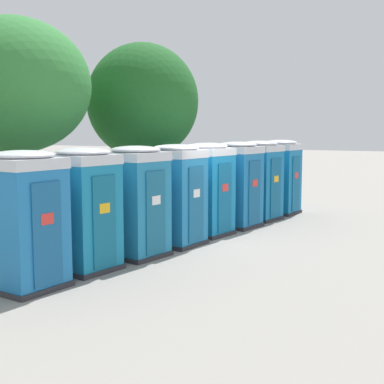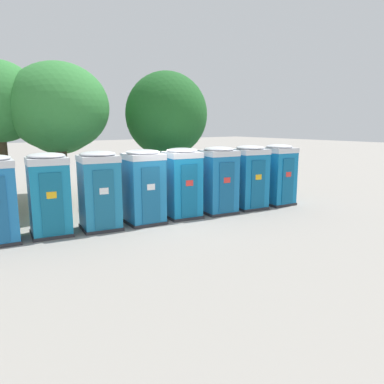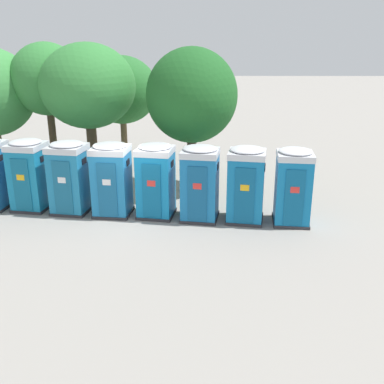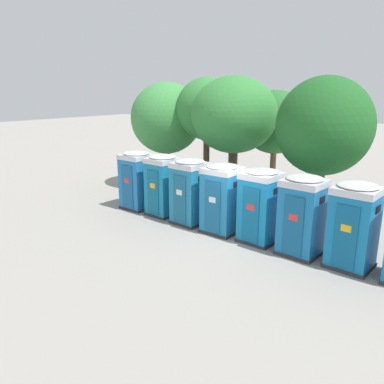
{
  "view_description": "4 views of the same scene",
  "coord_description": "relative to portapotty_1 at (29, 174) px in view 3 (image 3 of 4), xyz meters",
  "views": [
    {
      "loc": [
        -12.35,
        -6.25,
        2.92
      ],
      "look_at": [
        0.01,
        0.16,
        1.27
      ],
      "focal_mm": 50.0,
      "sensor_mm": 36.0,
      "label": 1
    },
    {
      "loc": [
        -6.94,
        -10.84,
        3.41
      ],
      "look_at": [
        1.16,
        -0.0,
        0.91
      ],
      "focal_mm": 35.0,
      "sensor_mm": 36.0,
      "label": 2
    },
    {
      "loc": [
        2.14,
        -14.41,
        5.86
      ],
      "look_at": [
        2.01,
        -0.12,
        0.93
      ],
      "focal_mm": 42.0,
      "sensor_mm": 36.0,
      "label": 3
    },
    {
      "loc": [
        5.29,
        -11.32,
        4.92
      ],
      "look_at": [
        -2.18,
        0.46,
        1.25
      ],
      "focal_mm": 35.0,
      "sensor_mm": 36.0,
      "label": 4
    }
  ],
  "objects": [
    {
      "name": "portapotty_1",
      "position": [
        0.0,
        0.0,
        0.0
      ],
      "size": [
        1.35,
        1.36,
        2.54
      ],
      "color": "#2D2D33",
      "rests_on": "ground"
    },
    {
      "name": "street_tree_3",
      "position": [
        -0.41,
        4.23,
        2.89
      ],
      "size": [
        3.02,
        3.02,
        5.71
      ],
      "color": "#4C3826",
      "rests_on": "ground"
    },
    {
      "name": "portapotty_4",
      "position": [
        4.52,
        -0.62,
        -0.0
      ],
      "size": [
        1.37,
        1.38,
        2.54
      ],
      "color": "#2D2D33",
      "rests_on": "ground"
    },
    {
      "name": "portapotty_7",
      "position": [
        9.05,
        -1.23,
        0.0
      ],
      "size": [
        1.28,
        1.32,
        2.54
      ],
      "color": "#2D2D33",
      "rests_on": "ground"
    },
    {
      "name": "street_tree_4",
      "position": [
        1.51,
        3.36,
        2.7
      ],
      "size": [
        3.85,
        3.85,
        5.71
      ],
      "color": "#4C3826",
      "rests_on": "ground"
    },
    {
      "name": "portapotty_3",
      "position": [
        3.0,
        -0.51,
        -0.0
      ],
      "size": [
        1.35,
        1.32,
        2.54
      ],
      "color": "#2D2D33",
      "rests_on": "ground"
    },
    {
      "name": "portapotty_5",
      "position": [
        6.02,
        -0.9,
        -0.0
      ],
      "size": [
        1.39,
        1.37,
        2.54
      ],
      "color": "#2D2D33",
      "rests_on": "ground"
    },
    {
      "name": "street_tree_2",
      "position": [
        5.72,
        2.21,
        2.47
      ],
      "size": [
        3.49,
        3.49,
        5.57
      ],
      "color": "brown",
      "rests_on": "ground"
    },
    {
      "name": "portapotty_2",
      "position": [
        1.5,
        -0.29,
        -0.0
      ],
      "size": [
        1.39,
        1.38,
        2.54
      ],
      "color": "#2D2D33",
      "rests_on": "ground"
    },
    {
      "name": "portapotty_6",
      "position": [
        7.54,
        -1.04,
        -0.0
      ],
      "size": [
        1.4,
        1.39,
        2.54
      ],
      "color": "#2D2D33",
      "rests_on": "ground"
    },
    {
      "name": "ground_plane",
      "position": [
        3.74,
        -0.7,
        -1.28
      ],
      "size": [
        120.0,
        120.0,
        0.0
      ],
      "primitive_type": "plane",
      "color": "gray"
    },
    {
      "name": "street_tree_1",
      "position": [
        2.41,
        6.19,
        2.25
      ],
      "size": [
        3.37,
        3.37,
        5.11
      ],
      "color": "brown",
      "rests_on": "ground"
    }
  ]
}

